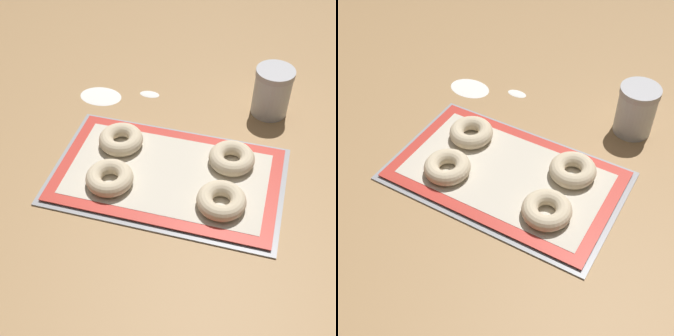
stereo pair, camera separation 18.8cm
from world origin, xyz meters
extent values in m
plane|color=#A87F51|center=(0.00, 0.00, 0.00)|extent=(2.80, 2.80, 0.00)
cube|color=#93969B|center=(-0.02, -0.01, 0.00)|extent=(0.53, 0.32, 0.01)
cube|color=red|center=(-0.02, -0.01, 0.01)|extent=(0.50, 0.30, 0.00)
cube|color=beige|center=(-0.02, -0.01, 0.01)|extent=(0.45, 0.24, 0.00)
torus|color=beige|center=(-0.13, -0.07, 0.03)|extent=(0.11, 0.11, 0.03)
torus|color=beige|center=(0.12, -0.07, 0.03)|extent=(0.11, 0.11, 0.03)
torus|color=beige|center=(-0.15, 0.05, 0.03)|extent=(0.11, 0.11, 0.03)
torus|color=beige|center=(0.12, 0.06, 0.03)|extent=(0.11, 0.11, 0.03)
cylinder|color=silver|center=(0.18, 0.29, 0.06)|extent=(0.09, 0.09, 0.11)
cylinder|color=#B2B2B7|center=(0.18, 0.29, 0.12)|extent=(0.10, 0.10, 0.02)
ellipsoid|color=white|center=(-0.27, 0.24, 0.00)|extent=(0.12, 0.08, 0.00)
ellipsoid|color=white|center=(-0.15, 0.28, 0.00)|extent=(0.05, 0.03, 0.00)
camera|label=1|loc=(0.18, -0.72, 0.78)|focal=50.00mm
camera|label=2|loc=(0.35, -0.65, 0.78)|focal=50.00mm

